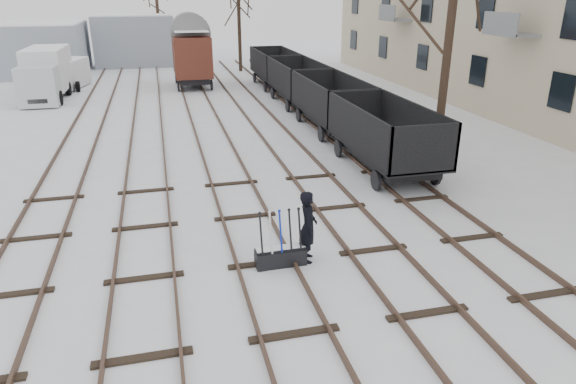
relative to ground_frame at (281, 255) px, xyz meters
name	(u,v)px	position (x,y,z in m)	size (l,w,h in m)	color
ground	(265,264)	(-0.39, 0.13, -0.28)	(120.00, 120.00, 0.00)	white
tracks	(209,130)	(-0.39, 13.80, -0.21)	(13.90, 52.00, 0.16)	black
shed_left	(20,49)	(-13.39, 36.13, 1.76)	(10.00, 8.00, 4.10)	#969EA9
shed_right	(135,40)	(-4.39, 40.13, 1.96)	(7.00, 6.00, 4.50)	#969EA9
ground_frame	(281,255)	(0.00, 0.00, 0.00)	(1.31, 0.45, 1.49)	black
worker	(308,226)	(0.75, 0.10, 0.67)	(0.70, 0.46, 1.92)	black
freight_wagon_a	(384,146)	(5.61, 6.33, 0.69)	(2.50, 6.25, 2.55)	black
freight_wagon_b	(331,110)	(5.61, 12.73, 0.69)	(2.50, 6.25, 2.55)	black
freight_wagon_c	(298,88)	(5.61, 19.13, 0.69)	(2.50, 6.25, 2.55)	black
freight_wagon_d	(275,73)	(5.61, 25.53, 0.69)	(2.50, 6.25, 2.55)	black
box_van_wagon	(191,54)	(-0.18, 26.85, 2.04)	(2.78, 5.22, 3.98)	black
lorry	(46,74)	(-9.52, 24.52, 1.33)	(2.36, 6.96, 3.14)	black
panel_van	(65,74)	(-8.98, 28.09, 0.76)	(2.98, 4.87, 2.00)	silver
tree_near	(445,71)	(6.99, 4.82, 3.68)	(0.30, 0.30, 7.92)	black
tree_far_left	(159,24)	(-2.12, 41.06, 3.22)	(0.30, 0.30, 7.01)	black
tree_far_right	(240,34)	(4.37, 33.53, 2.80)	(0.30, 0.30, 6.16)	black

